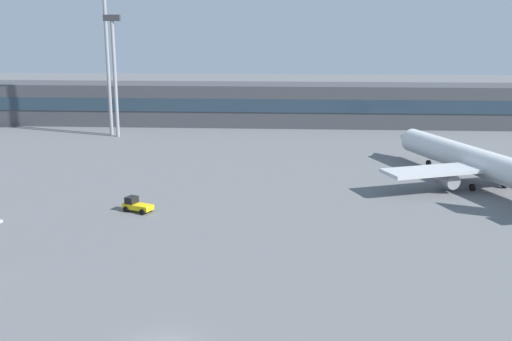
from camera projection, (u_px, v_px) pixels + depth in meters
The scene contains 6 objects.
ground_plane at pixel (227, 192), 79.14m from camera, with size 400.00×400.00×0.00m, color slate.
terminal_building at pixel (254, 104), 132.65m from camera, with size 152.16×12.13×9.00m.
airplane_mid at pixel (480, 163), 81.73m from camera, with size 29.21×40.78×10.50m.
baggage_tug_yellow at pixel (136, 205), 70.69m from camera, with size 3.90×2.90×1.75m.
floodlight_tower_west at pixel (114, 67), 115.78m from camera, with size 3.20×0.80×23.50m.
floodlight_tower_east at pixel (107, 46), 116.99m from camera, with size 3.20×0.80×30.88m.
Camera 1 is at (8.60, -35.86, 21.41)m, focal length 41.98 mm.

